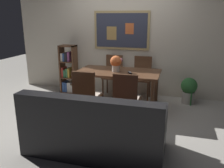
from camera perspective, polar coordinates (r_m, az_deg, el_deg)
The scene contains 12 objects.
ground_plane at distance 4.28m, azimuth -1.63°, elevation -7.85°, with size 12.00×12.00×0.00m, color #B7B2A8.
wall_back_with_painting at distance 5.38m, azimuth 3.11°, elevation 11.41°, with size 5.20×0.14×2.60m.
dining_table at distance 4.46m, azimuth 1.53°, elevation 1.93°, with size 1.56×0.85×0.75m.
dining_chair_near_right at distance 3.68m, azimuth 3.51°, elevation -2.96°, with size 0.40×0.41×0.91m.
dining_chair_far_left at distance 5.28m, azimuth 0.31°, elevation 2.92°, with size 0.40×0.41×0.91m.
dining_chair_far_right at distance 5.14m, azimuth 7.32°, elevation 2.42°, with size 0.40×0.41×0.91m.
dining_chair_near_left at distance 3.86m, azimuth -6.34°, elevation -2.12°, with size 0.40×0.41×0.91m.
leather_couch at distance 3.12m, azimuth -4.37°, elevation -11.14°, with size 1.80×0.84×0.84m.
bookshelf at distance 5.55m, azimuth -10.59°, elevation 3.03°, with size 0.36×0.28×1.12m.
potted_ivy at distance 5.07m, azimuth 18.20°, elevation -1.28°, with size 0.33×0.33×0.56m.
flower_vase at distance 4.37m, azimuth 0.99°, elevation 5.23°, with size 0.22×0.21×0.30m.
tv_remote at distance 4.28m, azimuth 4.38°, elevation 2.79°, with size 0.11×0.16×0.02m.
Camera 1 is at (1.18, -3.73, 1.73)m, focal length 37.52 mm.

